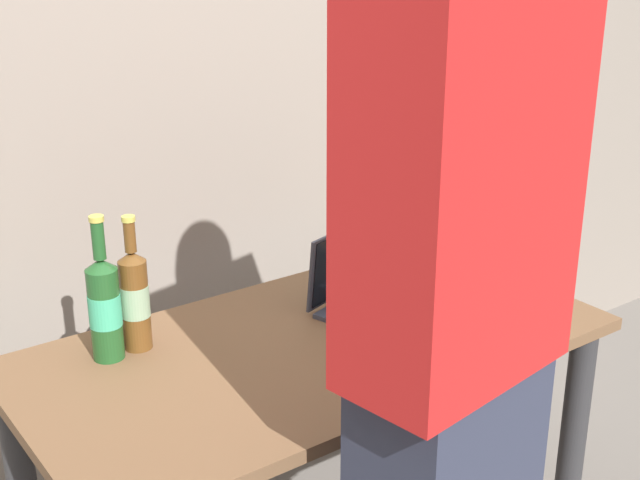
{
  "coord_description": "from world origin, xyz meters",
  "views": [
    {
      "loc": [
        -1.07,
        -1.5,
        1.68
      ],
      "look_at": [
        0.02,
        0.0,
        0.99
      ],
      "focal_mm": 48.56,
      "sensor_mm": 36.0,
      "label": 1
    }
  ],
  "objects_px": {
    "beer_bottle_green": "(135,298)",
    "person_figure": "(452,367)",
    "laptop": "(372,288)",
    "beer_bottle_amber": "(105,306)"
  },
  "relations": [
    {
      "from": "beer_bottle_green",
      "to": "person_figure",
      "type": "bearing_deg",
      "value": -72.41
    },
    {
      "from": "laptop",
      "to": "person_figure",
      "type": "bearing_deg",
      "value": -118.56
    },
    {
      "from": "laptop",
      "to": "beer_bottle_green",
      "type": "relative_size",
      "value": 1.19
    },
    {
      "from": "beer_bottle_green",
      "to": "laptop",
      "type": "bearing_deg",
      "value": -12.4
    },
    {
      "from": "laptop",
      "to": "person_figure",
      "type": "distance_m",
      "value": 0.75
    },
    {
      "from": "person_figure",
      "to": "laptop",
      "type": "bearing_deg",
      "value": 61.44
    },
    {
      "from": "beer_bottle_amber",
      "to": "person_figure",
      "type": "distance_m",
      "value": 0.84
    },
    {
      "from": "laptop",
      "to": "beer_bottle_green",
      "type": "bearing_deg",
      "value": 167.6
    },
    {
      "from": "beer_bottle_amber",
      "to": "person_figure",
      "type": "xyz_separation_m",
      "value": [
        0.32,
        -0.77,
        0.08
      ]
    },
    {
      "from": "laptop",
      "to": "person_figure",
      "type": "relative_size",
      "value": 0.21
    }
  ]
}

